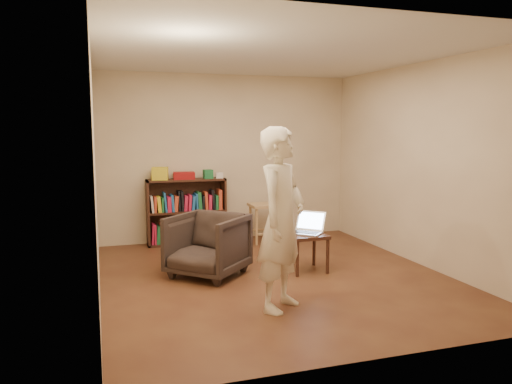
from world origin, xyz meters
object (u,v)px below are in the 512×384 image
object	(u,v)px
bookshelf	(187,215)
person	(281,219)
armchair	(208,245)
stool	(263,211)
side_table	(306,240)
laptop	(308,228)

from	to	relation	value
bookshelf	person	distance (m)	3.14
bookshelf	armchair	size ratio (longest dim) A/B	1.45
stool	armchair	bearing A→B (deg)	-129.04
armchair	side_table	xyz separation A→B (m)	(1.21, -0.17, 0.01)
bookshelf	side_table	xyz separation A→B (m)	(1.15, -1.95, -0.05)
bookshelf	laptop	bearing A→B (deg)	-57.86
side_table	stool	bearing A→B (deg)	90.03
armchair	side_table	size ratio (longest dim) A/B	1.76
armchair	laptop	bearing A→B (deg)	39.02
armchair	bookshelf	bearing A→B (deg)	132.52
side_table	person	xyz separation A→B (m)	(-0.76, -1.13, 0.50)
armchair	person	bearing A→B (deg)	-26.42
person	armchair	bearing A→B (deg)	65.40
stool	person	distance (m)	2.92
stool	armchair	world-z (taller)	armchair
armchair	person	distance (m)	1.47
stool	person	xyz separation A→B (m)	(-0.76, -2.79, 0.41)
bookshelf	side_table	size ratio (longest dim) A/B	2.56
laptop	bookshelf	bearing A→B (deg)	165.64
stool	side_table	world-z (taller)	stool
laptop	person	distance (m)	1.47
laptop	person	xyz separation A→B (m)	(-0.80, -1.18, 0.37)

